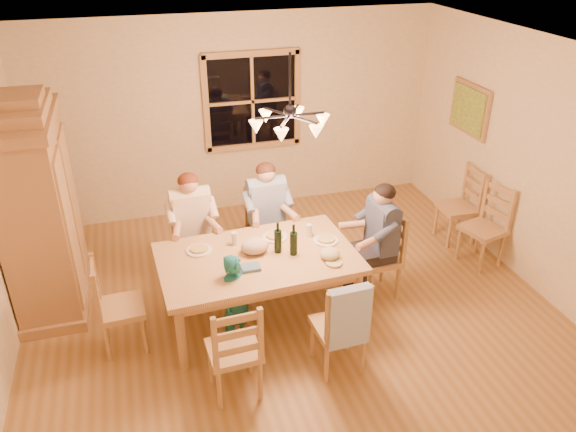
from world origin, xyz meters
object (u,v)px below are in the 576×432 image
object	(u,v)px
armoire	(40,213)
adult_slate_man	(381,227)
chair_far_left	(195,257)
chair_end_right	(377,270)
chair_spare_back	(455,219)
chandelier	(290,121)
child	(236,300)
wine_bottle_b	(294,240)
dining_table	(258,264)
chair_far_right	(268,244)
chair_near_left	(235,364)
wine_bottle_a	(278,237)
chair_near_right	(338,339)
chair_end_left	(123,321)
adult_woman	(191,215)
chair_spare_front	(481,240)
adult_plaid_man	(267,204)

from	to	relation	value
armoire	adult_slate_man	size ratio (longest dim) A/B	2.63
chair_far_left	chair_end_right	xyz separation A→B (m)	(1.88, -0.83, 0.00)
chair_end_right	chair_spare_back	xyz separation A→B (m)	(1.47, 0.81, 0.00)
armoire	chandelier	bearing A→B (deg)	-18.92
adult_slate_man	child	xyz separation A→B (m)	(-1.64, -0.37, -0.35)
chair_far_left	chandelier	bearing A→B (deg)	136.66
chair_far_left	wine_bottle_b	size ratio (longest dim) A/B	3.00
dining_table	chair_far_left	world-z (taller)	chair_far_left
chair_far_right	chair_far_left	bearing A→B (deg)	-0.00
chair_near_left	adult_slate_man	size ratio (longest dim) A/B	1.13
dining_table	wine_bottle_a	distance (m)	0.34
chandelier	chair_spare_back	size ratio (longest dim) A/B	0.78
chair_spare_back	chair_far_left	bearing A→B (deg)	91.65
chair_near_right	chair_end_left	distance (m)	2.06
chair_spare_back	chair_near_right	bearing A→B (deg)	129.78
adult_woman	adult_slate_man	world-z (taller)	same
chair_near_left	chair_near_right	world-z (taller)	same
chair_near_right	wine_bottle_a	size ratio (longest dim) A/B	3.00
chair_end_right	chair_spare_front	distance (m)	1.49
dining_table	wine_bottle_b	distance (m)	0.45
chair_end_right	wine_bottle_a	xyz separation A→B (m)	(-1.14, -0.04, 0.62)
armoire	adult_woman	size ratio (longest dim) A/B	2.63
chair_far_left	chair_near_left	size ratio (longest dim) A/B	1.00
adult_slate_man	adult_plaid_man	bearing A→B (deg)	46.64
armoire	chair_end_right	world-z (taller)	armoire
chair_spare_front	chair_near_left	bearing A→B (deg)	95.63
armoire	chair_near_left	distance (m)	2.60
chair_far_left	adult_woman	world-z (taller)	adult_woman
chair_near_left	chair_near_right	bearing A→B (deg)	0.00
chair_near_left	chair_spare_back	world-z (taller)	same
child	wine_bottle_a	bearing A→B (deg)	-3.09
adult_woman	chair_spare_back	xyz separation A→B (m)	(3.35, -0.02, -0.54)
wine_bottle_a	wine_bottle_b	distance (m)	0.16
chair_far_right	chair_spare_back	size ratio (longest dim) A/B	1.00
chair_far_right	adult_plaid_man	size ratio (longest dim) A/B	1.13
chair_far_left	adult_woman	size ratio (longest dim) A/B	1.13
armoire	adult_plaid_man	world-z (taller)	armoire
armoire	chair_spare_back	size ratio (longest dim) A/B	2.32
armoire	chair_end_left	size ratio (longest dim) A/B	2.32
chandelier	adult_woman	world-z (taller)	chandelier
chair_end_left	wine_bottle_a	size ratio (longest dim) A/B	3.00
dining_table	chair_far_right	size ratio (longest dim) A/B	2.03
chair_far_right	chair_spare_front	distance (m)	2.56
child	chandelier	bearing A→B (deg)	-2.74
chair_far_left	child	xyz separation A→B (m)	(0.24, -1.20, 0.19)
chair_end_left	child	world-z (taller)	chair_end_left
chair_end_right	chair_far_right	bearing A→B (deg)	46.64
adult_woman	chandelier	bearing A→B (deg)	136.66
chair_far_right	adult_woman	world-z (taller)	adult_woman
armoire	chair_near_right	size ratio (longest dim) A/B	2.32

